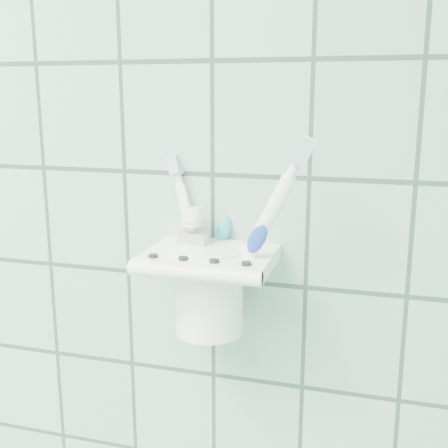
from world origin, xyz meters
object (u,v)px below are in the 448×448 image
object	(u,v)px
cup	(209,286)
toothbrush_blue	(194,230)
holder_bracket	(210,260)
toothbrush_pink	(209,238)
toothpaste_tube	(192,258)
toothbrush_orange	(211,224)

from	to	relation	value
cup	toothbrush_blue	bearing A→B (deg)	-158.19
holder_bracket	toothbrush_blue	world-z (taller)	toothbrush_blue
toothbrush_pink	toothpaste_tube	bearing A→B (deg)	-155.85
cup	holder_bracket	bearing A→B (deg)	-60.38
holder_bracket	toothpaste_tube	xyz separation A→B (m)	(-0.02, 0.00, -0.00)
holder_bracket	toothbrush_orange	size ratio (longest dim) A/B	0.60
cup	toothpaste_tube	size ratio (longest dim) A/B	0.74
toothbrush_pink	toothpaste_tube	distance (m)	0.03
holder_bracket	toothbrush_blue	distance (m)	0.04
holder_bracket	toothbrush_blue	size ratio (longest dim) A/B	0.66
toothbrush_pink	toothbrush_blue	xyz separation A→B (m)	(-0.01, -0.01, 0.01)
toothbrush_pink	toothpaste_tube	xyz separation A→B (m)	(-0.02, -0.01, -0.02)
holder_bracket	toothbrush_orange	xyz separation A→B (m)	(0.00, -0.01, 0.04)
holder_bracket	cup	world-z (taller)	same
toothbrush_blue	toothbrush_orange	size ratio (longest dim) A/B	0.92
cup	toothbrush_pink	distance (m)	0.05
toothbrush_orange	cup	bearing A→B (deg)	112.37
toothpaste_tube	holder_bracket	bearing A→B (deg)	-1.22
cup	toothpaste_tube	xyz separation A→B (m)	(-0.02, -0.00, 0.03)
holder_bracket	cup	xyz separation A→B (m)	(-0.00, 0.00, -0.03)
toothbrush_pink	toothbrush_blue	world-z (taller)	toothbrush_blue
toothbrush_orange	toothbrush_blue	bearing A→B (deg)	161.74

